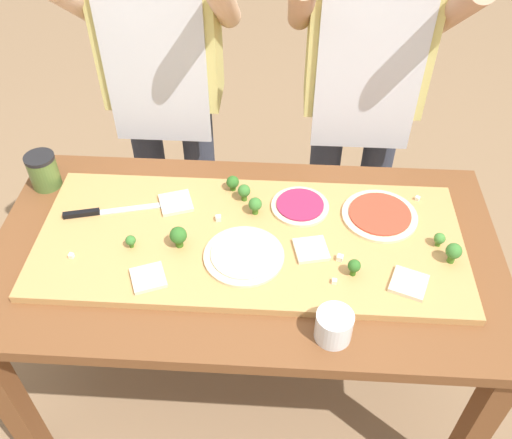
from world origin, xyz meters
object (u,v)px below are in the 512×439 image
broccoli_floret_center_left (244,191)px  sauce_jar (43,171)px  broccoli_floret_front_left (354,266)px  cheese_crumble_c (334,281)px  flour_cup (334,327)px  cheese_crumble_d (71,256)px  pizza_whole_beet_magenta (300,206)px  pizza_slice_far_left (409,283)px  prep_table (246,270)px  cook_left (163,74)px  pizza_whole_cheese_artichoke (244,255)px  broccoli_floret_back_mid (255,205)px  pizza_whole_tomato_red (380,215)px  pizza_slice_near_left (176,203)px  broccoli_floret_front_mid (131,241)px  cheese_crumble_b (340,258)px  cook_right (364,80)px  broccoli_floret_front_right (454,252)px  broccoli_floret_center_right (233,182)px  cheese_crumble_e (218,218)px  pizza_slice_far_right (311,250)px  broccoli_floret_back_left (178,236)px  pizza_slice_center (148,278)px  broccoli_floret_back_right (440,239)px  cheese_crumble_a (417,198)px

broccoli_floret_center_left → sauce_jar: size_ratio=0.49×
broccoli_floret_front_left → cheese_crumble_c: 0.07m
flour_cup → sauce_jar: 1.07m
cheese_crumble_d → flour_cup: flour_cup is taller
pizza_whole_beet_magenta → pizza_slice_far_left: (0.30, -0.29, -0.00)m
prep_table → cook_left: (-0.33, 0.60, 0.33)m
prep_table → pizza_whole_cheese_artichoke: 0.16m
broccoli_floret_back_mid → pizza_whole_beet_magenta: bearing=13.5°
pizza_whole_tomato_red → pizza_slice_near_left: pizza_whole_tomato_red is taller
broccoli_floret_back_mid → broccoli_floret_front_mid: size_ratio=1.42×
flour_cup → cook_left: (-0.57, 0.90, 0.19)m
pizza_slice_far_left → cheese_crumble_b: size_ratio=5.49×
broccoli_floret_back_mid → cheese_crumble_c: size_ratio=4.35×
pizza_whole_beet_magenta → broccoli_floret_front_mid: (-0.49, -0.20, 0.02)m
pizza_slice_far_left → cheese_crumble_c: (-0.20, -0.01, 0.00)m
flour_cup → cook_right: size_ratio=0.06×
broccoli_floret_front_right → pizza_slice_far_left: bearing=-144.4°
prep_table → broccoli_floret_front_left: 0.37m
broccoli_floret_center_right → cheese_crumble_e: bearing=-102.3°
cheese_crumble_e → flour_cup: bearing=-48.8°
cheese_crumble_d → cheese_crumble_e: bearing=23.8°
broccoli_floret_center_right → sauce_jar: size_ratio=0.43×
prep_table → flour_cup: flour_cup is taller
cheese_crumble_b → sauce_jar: size_ratio=0.14×
flour_cup → cheese_crumble_b: bearing=83.4°
cook_left → pizza_slice_far_right: bearing=-50.2°
broccoli_floret_back_left → broccoli_floret_center_left: 0.27m
pizza_whole_beet_magenta → cook_left: size_ratio=0.11×
prep_table → cheese_crumble_c: size_ratio=112.96×
broccoli_floret_center_right → cheese_crumble_d: 0.54m
cheese_crumble_b → sauce_jar: sauce_jar is taller
pizza_slice_far_left → pizza_whole_tomato_red: bearing=101.2°
pizza_slice_far_right → broccoli_floret_center_left: 0.30m
pizza_slice_far_left → cheese_crumble_c: size_ratio=6.98×
pizza_slice_center → cheese_crumble_b: bearing=11.1°
pizza_slice_far_left → pizza_slice_far_right: (-0.26, 0.11, 0.00)m
pizza_slice_center → cook_right: 1.00m
broccoli_floret_center_left → cook_right: (0.38, 0.42, 0.16)m
prep_table → broccoli_floret_back_right: size_ratio=33.24×
broccoli_floret_center_left → cook_right: size_ratio=0.03×
pizza_whole_beet_magenta → broccoli_floret_center_right: bearing=161.3°
prep_table → cheese_crumble_d: cheese_crumble_d is taller
pizza_slice_far_right → broccoli_floret_back_right: bearing=6.9°
broccoli_floret_front_right → cheese_crumble_e: (-0.67, 0.13, -0.03)m
broccoli_floret_center_left → cheese_crumble_a: broccoli_floret_center_left is taller
pizza_whole_tomato_red → cook_left: cook_left is taller
pizza_whole_cheese_artichoke → cheese_crumble_b: 0.27m
pizza_whole_beet_magenta → cook_left: bearing=137.8°
pizza_slice_far_left → broccoli_floret_front_right: bearing=35.6°
broccoli_floret_front_mid → broccoli_floret_center_right: (0.27, 0.27, 0.01)m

